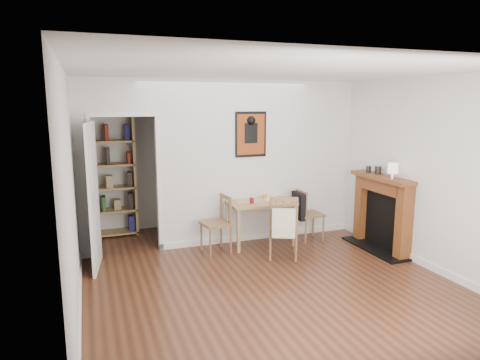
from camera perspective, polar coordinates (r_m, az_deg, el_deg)
name	(u,v)px	position (r m, az deg, el deg)	size (l,w,h in m)	color
ground	(259,273)	(5.87, 2.48, -12.25)	(5.20, 5.20, 0.00)	#522D1A
room_shell	(233,163)	(6.78, -0.97, 2.23)	(5.20, 5.20, 5.20)	silver
dining_table	(260,206)	(6.81, 2.68, -3.52)	(1.04, 0.66, 0.71)	#A88A4E
chair_left	(216,224)	(6.50, -3.25, -5.90)	(0.49, 0.49, 0.87)	brown
chair_right	(309,214)	(7.15, 9.17, -4.51)	(0.48, 0.42, 0.84)	brown
chair_front	(283,226)	(6.29, 5.79, -6.06)	(0.63, 0.66, 0.95)	brown
bookshelf	(109,176)	(7.51, -17.06, 0.45)	(0.87, 0.35, 2.07)	#A88A4E
fireplace	(382,210)	(6.95, 18.45, -3.84)	(0.45, 1.25, 1.16)	brown
red_glass	(252,201)	(6.64, 1.58, -2.75)	(0.07, 0.07, 0.09)	maroon
orange_fruit	(264,197)	(6.92, 3.29, -2.24)	(0.08, 0.08, 0.08)	orange
placemat	(250,201)	(6.78, 1.28, -2.83)	(0.40, 0.30, 0.00)	beige
notebook	(271,198)	(6.95, 4.21, -2.47)	(0.30, 0.22, 0.01)	white
mantel_lamp	(393,169)	(6.53, 19.71, 1.38)	(0.15, 0.15, 0.23)	silver
ceramic_jar_a	(378,170)	(6.94, 17.91, 1.26)	(0.10, 0.10, 0.12)	black
ceramic_jar_b	(369,169)	(7.06, 16.76, 1.39)	(0.08, 0.08, 0.10)	black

